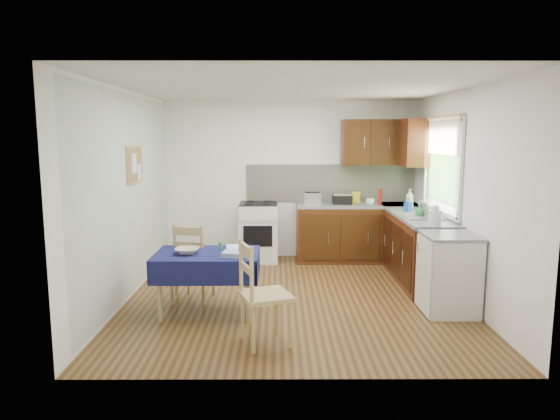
{
  "coord_description": "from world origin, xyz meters",
  "views": [
    {
      "loc": [
        -0.19,
        -5.89,
        1.95
      ],
      "look_at": [
        -0.17,
        0.11,
        1.06
      ],
      "focal_mm": 32.0,
      "sensor_mm": 36.0,
      "label": 1
    }
  ],
  "objects_px": {
    "chair_near": "(261,291)",
    "sandwich_press": "(342,199)",
    "kettle": "(435,216)",
    "toaster": "(312,199)",
    "dining_table": "(207,262)",
    "dish_rack": "(424,216)",
    "chair_far": "(193,260)"
  },
  "relations": [
    {
      "from": "kettle",
      "to": "toaster",
      "type": "bearing_deg",
      "value": 125.67
    },
    {
      "from": "chair_far",
      "to": "toaster",
      "type": "bearing_deg",
      "value": -115.51
    },
    {
      "from": "dining_table",
      "to": "kettle",
      "type": "xyz_separation_m",
      "value": [
        2.63,
        0.45,
        0.43
      ]
    },
    {
      "from": "chair_far",
      "to": "kettle",
      "type": "height_order",
      "value": "kettle"
    },
    {
      "from": "chair_far",
      "to": "toaster",
      "type": "distance_m",
      "value": 2.48
    },
    {
      "from": "chair_near",
      "to": "sandwich_press",
      "type": "xyz_separation_m",
      "value": [
        1.16,
        3.21,
        0.46
      ]
    },
    {
      "from": "toaster",
      "to": "dish_rack",
      "type": "relative_size",
      "value": 0.55
    },
    {
      "from": "dish_rack",
      "to": "kettle",
      "type": "relative_size",
      "value": 1.88
    },
    {
      "from": "kettle",
      "to": "chair_near",
      "type": "bearing_deg",
      "value": -147.1
    },
    {
      "from": "dining_table",
      "to": "dish_rack",
      "type": "distance_m",
      "value": 2.86
    },
    {
      "from": "chair_far",
      "to": "toaster",
      "type": "relative_size",
      "value": 3.6
    },
    {
      "from": "dining_table",
      "to": "chair_far",
      "type": "height_order",
      "value": "chair_far"
    },
    {
      "from": "chair_near",
      "to": "sandwich_press",
      "type": "height_order",
      "value": "sandwich_press"
    },
    {
      "from": "sandwich_press",
      "to": "dish_rack",
      "type": "relative_size",
      "value": 0.62
    },
    {
      "from": "dish_rack",
      "to": "kettle",
      "type": "height_order",
      "value": "kettle"
    },
    {
      "from": "dining_table",
      "to": "toaster",
      "type": "height_order",
      "value": "toaster"
    },
    {
      "from": "dish_rack",
      "to": "dining_table",
      "type": "bearing_deg",
      "value": -149.38
    },
    {
      "from": "chair_far",
      "to": "kettle",
      "type": "xyz_separation_m",
      "value": [
        2.86,
        0.03,
        0.52
      ]
    },
    {
      "from": "chair_far",
      "to": "chair_near",
      "type": "height_order",
      "value": "chair_near"
    },
    {
      "from": "kettle",
      "to": "dining_table",
      "type": "bearing_deg",
      "value": -170.36
    },
    {
      "from": "toaster",
      "to": "sandwich_press",
      "type": "height_order",
      "value": "toaster"
    },
    {
      "from": "dining_table",
      "to": "kettle",
      "type": "height_order",
      "value": "kettle"
    },
    {
      "from": "dining_table",
      "to": "chair_near",
      "type": "relative_size",
      "value": 1.14
    },
    {
      "from": "dish_rack",
      "to": "toaster",
      "type": "bearing_deg",
      "value": 146.46
    },
    {
      "from": "chair_near",
      "to": "chair_far",
      "type": "bearing_deg",
      "value": 13.97
    },
    {
      "from": "sandwich_press",
      "to": "dining_table",
      "type": "bearing_deg",
      "value": -103.67
    },
    {
      "from": "sandwich_press",
      "to": "dish_rack",
      "type": "height_order",
      "value": "dish_rack"
    },
    {
      "from": "kettle",
      "to": "chair_far",
      "type": "bearing_deg",
      "value": -179.32
    },
    {
      "from": "dining_table",
      "to": "dish_rack",
      "type": "xyz_separation_m",
      "value": [
        2.67,
        0.99,
        0.35
      ]
    },
    {
      "from": "chair_far",
      "to": "dish_rack",
      "type": "xyz_separation_m",
      "value": [
        2.89,
        0.57,
        0.43
      ]
    },
    {
      "from": "chair_far",
      "to": "dish_rack",
      "type": "distance_m",
      "value": 2.98
    },
    {
      "from": "dining_table",
      "to": "dish_rack",
      "type": "height_order",
      "value": "dish_rack"
    }
  ]
}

